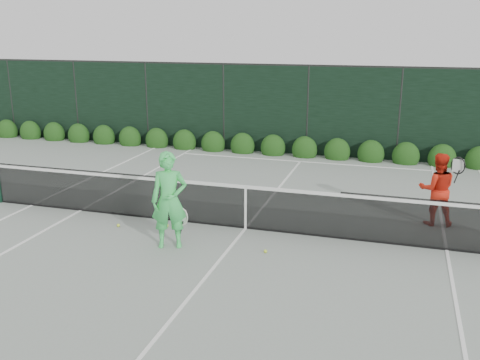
% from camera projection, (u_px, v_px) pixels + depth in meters
% --- Properties ---
extents(ground, '(80.00, 80.00, 0.00)m').
position_uv_depth(ground, '(246.00, 229.00, 11.62)').
color(ground, gray).
rests_on(ground, ground).
extents(tennis_net, '(12.90, 0.10, 1.07)m').
position_uv_depth(tennis_net, '(245.00, 205.00, 11.48)').
color(tennis_net, '#103221').
rests_on(tennis_net, ground).
extents(player_woman, '(0.82, 0.68, 1.93)m').
position_uv_depth(player_woman, '(169.00, 200.00, 10.43)').
color(player_woman, '#40DA61').
rests_on(player_woman, ground).
extents(player_man, '(0.92, 0.71, 1.62)m').
position_uv_depth(player_man, '(437.00, 189.00, 11.67)').
color(player_man, red).
rests_on(player_man, ground).
extents(court_lines, '(11.03, 23.83, 0.01)m').
position_uv_depth(court_lines, '(246.00, 228.00, 11.62)').
color(court_lines, white).
rests_on(court_lines, ground).
extents(windscreen_fence, '(32.00, 21.07, 3.06)m').
position_uv_depth(windscreen_fence, '(199.00, 199.00, 8.71)').
color(windscreen_fence, black).
rests_on(windscreen_fence, ground).
extents(hedge_row, '(31.66, 0.65, 0.94)m').
position_uv_depth(hedge_row, '(304.00, 150.00, 18.14)').
color(hedge_row, '#15380F').
rests_on(hedge_row, ground).
extents(tennis_balls, '(3.51, 0.81, 0.07)m').
position_uv_depth(tennis_balls, '(180.00, 233.00, 11.26)').
color(tennis_balls, '#D2ED34').
rests_on(tennis_balls, ground).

